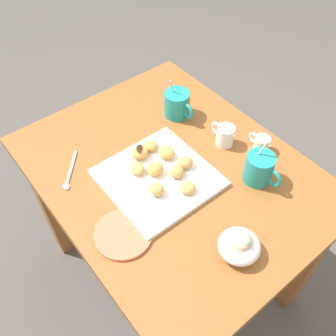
{
  "coord_description": "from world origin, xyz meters",
  "views": [
    {
      "loc": [
        0.59,
        -0.49,
        1.62
      ],
      "look_at": [
        0.0,
        -0.02,
        0.75
      ],
      "focal_mm": 39.4,
      "sensor_mm": 36.0,
      "label": 1
    }
  ],
  "objects_px": {
    "coffee_mug_teal_right": "(260,168)",
    "cream_pitcher_white": "(225,135)",
    "beignet_4": "(137,168)",
    "beignet_5": "(188,188)",
    "beignet_2": "(155,169)",
    "beignet_6": "(150,145)",
    "dining_table": "(172,195)",
    "beignet_0": "(167,153)",
    "beignet_3": "(177,172)",
    "beignet_8": "(157,189)",
    "coffee_mug_teal_left": "(177,103)",
    "beignet_7": "(185,162)",
    "chocolate_sauce_pitcher": "(261,143)",
    "saucer_coral_left": "(123,234)",
    "beignet_1": "(140,153)",
    "ice_cream_bowl": "(239,245)",
    "pastry_plate_square": "(158,178)"
  },
  "relations": [
    {
      "from": "coffee_mug_teal_left",
      "to": "ice_cream_bowl",
      "type": "height_order",
      "value": "coffee_mug_teal_left"
    },
    {
      "from": "beignet_2",
      "to": "beignet_4",
      "type": "distance_m",
      "value": 0.06
    },
    {
      "from": "coffee_mug_teal_left",
      "to": "beignet_6",
      "type": "relative_size",
      "value": 2.99
    },
    {
      "from": "beignet_5",
      "to": "beignet_1",
      "type": "bearing_deg",
      "value": -171.59
    },
    {
      "from": "chocolate_sauce_pitcher",
      "to": "beignet_4",
      "type": "xyz_separation_m",
      "value": [
        -0.17,
        -0.38,
        0.0
      ]
    },
    {
      "from": "beignet_3",
      "to": "beignet_7",
      "type": "distance_m",
      "value": 0.05
    },
    {
      "from": "coffee_mug_teal_left",
      "to": "beignet_8",
      "type": "distance_m",
      "value": 0.38
    },
    {
      "from": "dining_table",
      "to": "beignet_7",
      "type": "bearing_deg",
      "value": 47.87
    },
    {
      "from": "chocolate_sauce_pitcher",
      "to": "beignet_0",
      "type": "bearing_deg",
      "value": -120.67
    },
    {
      "from": "coffee_mug_teal_right",
      "to": "cream_pitcher_white",
      "type": "xyz_separation_m",
      "value": [
        -0.18,
        0.03,
        -0.01
      ]
    },
    {
      "from": "beignet_5",
      "to": "beignet_8",
      "type": "relative_size",
      "value": 1.07
    },
    {
      "from": "coffee_mug_teal_left",
      "to": "ice_cream_bowl",
      "type": "distance_m",
      "value": 0.58
    },
    {
      "from": "ice_cream_bowl",
      "to": "chocolate_sauce_pitcher",
      "type": "xyz_separation_m",
      "value": [
        -0.22,
        0.33,
        -0.01
      ]
    },
    {
      "from": "dining_table",
      "to": "beignet_0",
      "type": "relative_size",
      "value": 17.52
    },
    {
      "from": "coffee_mug_teal_left",
      "to": "beignet_7",
      "type": "height_order",
      "value": "coffee_mug_teal_left"
    },
    {
      "from": "pastry_plate_square",
      "to": "beignet_7",
      "type": "height_order",
      "value": "beignet_7"
    },
    {
      "from": "saucer_coral_left",
      "to": "beignet_4",
      "type": "relative_size",
      "value": 3.07
    },
    {
      "from": "beignet_3",
      "to": "beignet_8",
      "type": "distance_m",
      "value": 0.09
    },
    {
      "from": "beignet_5",
      "to": "beignet_6",
      "type": "height_order",
      "value": "beignet_6"
    },
    {
      "from": "beignet_4",
      "to": "cream_pitcher_white",
      "type": "bearing_deg",
      "value": 77.55
    },
    {
      "from": "beignet_3",
      "to": "beignet_7",
      "type": "height_order",
      "value": "beignet_7"
    },
    {
      "from": "ice_cream_bowl",
      "to": "beignet_2",
      "type": "bearing_deg",
      "value": -178.11
    },
    {
      "from": "beignet_6",
      "to": "beignet_2",
      "type": "bearing_deg",
      "value": -28.45
    },
    {
      "from": "beignet_2",
      "to": "beignet_4",
      "type": "bearing_deg",
      "value": -133.67
    },
    {
      "from": "ice_cream_bowl",
      "to": "beignet_7",
      "type": "bearing_deg",
      "value": 165.7
    },
    {
      "from": "dining_table",
      "to": "beignet_8",
      "type": "distance_m",
      "value": 0.21
    },
    {
      "from": "dining_table",
      "to": "beignet_4",
      "type": "bearing_deg",
      "value": -115.78
    },
    {
      "from": "beignet_3",
      "to": "beignet_6",
      "type": "relative_size",
      "value": 0.94
    },
    {
      "from": "beignet_4",
      "to": "beignet_5",
      "type": "distance_m",
      "value": 0.17
    },
    {
      "from": "saucer_coral_left",
      "to": "chocolate_sauce_pitcher",
      "type": "bearing_deg",
      "value": 88.35
    },
    {
      "from": "dining_table",
      "to": "beignet_6",
      "type": "distance_m",
      "value": 0.2
    },
    {
      "from": "saucer_coral_left",
      "to": "beignet_6",
      "type": "distance_m",
      "value": 0.32
    },
    {
      "from": "saucer_coral_left",
      "to": "dining_table",
      "type": "bearing_deg",
      "value": 111.84
    },
    {
      "from": "chocolate_sauce_pitcher",
      "to": "beignet_7",
      "type": "height_order",
      "value": "chocolate_sauce_pitcher"
    },
    {
      "from": "cream_pitcher_white",
      "to": "beignet_5",
      "type": "xyz_separation_m",
      "value": [
        0.09,
        -0.24,
        -0.01
      ]
    },
    {
      "from": "coffee_mug_teal_right",
      "to": "beignet_1",
      "type": "relative_size",
      "value": 2.73
    },
    {
      "from": "saucer_coral_left",
      "to": "beignet_0",
      "type": "distance_m",
      "value": 0.31
    },
    {
      "from": "beignet_1",
      "to": "beignet_6",
      "type": "bearing_deg",
      "value": 98.75
    },
    {
      "from": "coffee_mug_teal_left",
      "to": "coffee_mug_teal_right",
      "type": "height_order",
      "value": "coffee_mug_teal_right"
    },
    {
      "from": "beignet_1",
      "to": "saucer_coral_left",
      "type": "bearing_deg",
      "value": -45.46
    },
    {
      "from": "pastry_plate_square",
      "to": "beignet_5",
      "type": "relative_size",
      "value": 6.48
    },
    {
      "from": "chocolate_sauce_pitcher",
      "to": "beignet_3",
      "type": "distance_m",
      "value": 0.31
    },
    {
      "from": "beignet_3",
      "to": "chocolate_sauce_pitcher",
      "type": "bearing_deg",
      "value": 75.26
    },
    {
      "from": "beignet_1",
      "to": "pastry_plate_square",
      "type": "bearing_deg",
      "value": -2.61
    },
    {
      "from": "cream_pitcher_white",
      "to": "dining_table",
      "type": "bearing_deg",
      "value": -95.46
    },
    {
      "from": "beignet_4",
      "to": "beignet_8",
      "type": "distance_m",
      "value": 0.11
    },
    {
      "from": "saucer_coral_left",
      "to": "beignet_2",
      "type": "xyz_separation_m",
      "value": [
        -0.11,
        0.2,
        0.03
      ]
    },
    {
      "from": "cream_pitcher_white",
      "to": "beignet_6",
      "type": "height_order",
      "value": "cream_pitcher_white"
    },
    {
      "from": "cream_pitcher_white",
      "to": "beignet_4",
      "type": "height_order",
      "value": "cream_pitcher_white"
    },
    {
      "from": "dining_table",
      "to": "beignet_0",
      "type": "bearing_deg",
      "value": 164.42
    }
  ]
}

